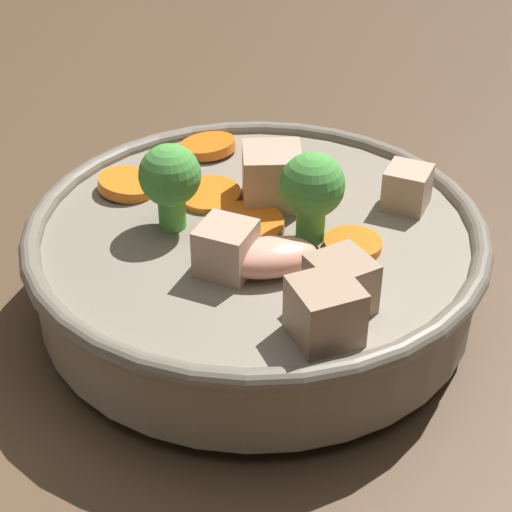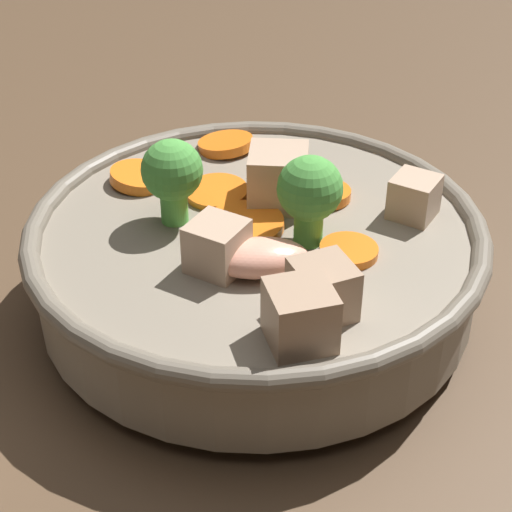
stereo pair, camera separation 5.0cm
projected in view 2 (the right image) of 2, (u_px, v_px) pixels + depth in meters
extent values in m
plane|color=#4C3826|center=(256.00, 308.00, 0.52)|extent=(3.00, 3.00, 0.00)
cylinder|color=slate|center=(256.00, 301.00, 0.52)|extent=(0.14, 0.14, 0.01)
cylinder|color=slate|center=(256.00, 263.00, 0.50)|extent=(0.25, 0.25, 0.05)
torus|color=#685F52|center=(256.00, 229.00, 0.49)|extent=(0.27, 0.27, 0.01)
cylinder|color=brown|center=(256.00, 248.00, 0.50)|extent=(0.24, 0.24, 0.03)
cylinder|color=orange|center=(140.00, 177.00, 0.53)|extent=(0.04, 0.04, 0.01)
cylinder|color=orange|center=(243.00, 222.00, 0.49)|extent=(0.06, 0.06, 0.01)
cylinder|color=orange|center=(217.00, 192.00, 0.52)|extent=(0.05, 0.05, 0.01)
cylinder|color=orange|center=(322.00, 193.00, 0.52)|extent=(0.04, 0.04, 0.01)
cylinder|color=orange|center=(226.00, 144.00, 0.57)|extent=(0.05, 0.05, 0.01)
cylinder|color=orange|center=(349.00, 251.00, 0.47)|extent=(0.04, 0.04, 0.01)
cylinder|color=#59B84C|center=(308.00, 225.00, 0.47)|extent=(0.02, 0.02, 0.02)
sphere|color=#47933D|center=(310.00, 188.00, 0.46)|extent=(0.04, 0.04, 0.04)
cylinder|color=#59B84C|center=(174.00, 205.00, 0.49)|extent=(0.02, 0.02, 0.02)
sphere|color=#47933D|center=(172.00, 170.00, 0.48)|extent=(0.04, 0.04, 0.04)
cube|color=tan|center=(217.00, 246.00, 0.45)|extent=(0.04, 0.04, 0.03)
cube|color=#9E7F66|center=(323.00, 290.00, 0.42)|extent=(0.04, 0.04, 0.03)
cube|color=#9E7F66|center=(300.00, 316.00, 0.40)|extent=(0.04, 0.04, 0.03)
cube|color=tan|center=(278.00, 178.00, 0.50)|extent=(0.04, 0.04, 0.03)
cube|color=tan|center=(414.00, 197.00, 0.49)|extent=(0.03, 0.03, 0.02)
ellipsoid|color=#EA9E84|center=(262.00, 258.00, 0.45)|extent=(0.05, 0.03, 0.02)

